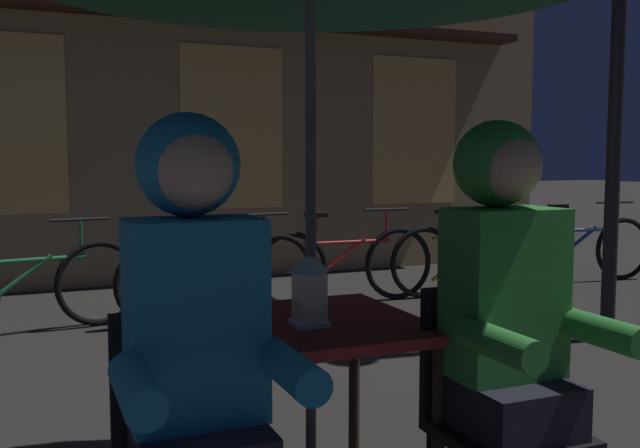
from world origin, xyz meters
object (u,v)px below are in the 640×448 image
(bicycle_fourth, at_px, (346,265))
(bicycle_furthest, at_px, (581,249))
(lantern, at_px, (309,289))
(bicycle_second, at_px, (27,287))
(cafe_table, at_px, (311,350))
(bicycle_fifth, at_px, (472,258))
(person_right_hooded, at_px, (509,301))
(bicycle_third, at_px, (220,276))
(chair_right, at_px, (495,409))
(person_left_hooded, at_px, (197,331))

(bicycle_fourth, height_order, bicycle_furthest, same)
(lantern, bearing_deg, bicycle_second, 104.24)
(lantern, relative_size, bicycle_furthest, 0.14)
(cafe_table, relative_size, bicycle_furthest, 0.44)
(bicycle_second, relative_size, bicycle_fifth, 0.99)
(person_right_hooded, distance_m, bicycle_furthest, 5.54)
(person_right_hooded, distance_m, bicycle_fifth, 4.53)
(bicycle_fifth, bearing_deg, bicycle_fourth, 175.91)
(bicycle_third, xyz_separation_m, bicycle_furthest, (3.87, 0.19, 0.00))
(lantern, xyz_separation_m, chair_right, (0.51, -0.30, -0.37))
(chair_right, relative_size, bicycle_second, 0.52)
(lantern, relative_size, person_right_hooded, 0.17)
(bicycle_fourth, xyz_separation_m, bicycle_furthest, (2.69, 0.04, 0.00))
(bicycle_third, relative_size, bicycle_furthest, 1.00)
(cafe_table, distance_m, person_right_hooded, 0.67)
(bicycle_second, height_order, bicycle_fourth, same)
(person_left_hooded, bearing_deg, bicycle_third, 74.76)
(chair_right, distance_m, bicycle_fourth, 3.99)
(lantern, height_order, bicycle_fourth, lantern)
(cafe_table, distance_m, lantern, 0.24)
(person_left_hooded, relative_size, bicycle_second, 0.84)
(cafe_table, xyz_separation_m, person_right_hooded, (0.48, -0.43, 0.21))
(bicycle_furthest, bearing_deg, bicycle_fifth, -174.94)
(lantern, xyz_separation_m, bicycle_fifth, (3.00, 3.40, -0.51))
(chair_right, relative_size, bicycle_fourth, 0.52)
(chair_right, xyz_separation_m, bicycle_fifth, (2.49, 3.70, -0.14))
(cafe_table, bearing_deg, bicycle_second, 105.05)
(bicycle_fourth, relative_size, bicycle_fifth, 1.00)
(cafe_table, bearing_deg, lantern, -115.18)
(bicycle_fifth, distance_m, bicycle_furthest, 1.43)
(lantern, xyz_separation_m, person_right_hooded, (0.51, -0.36, -0.01))
(person_right_hooded, height_order, bicycle_second, person_right_hooded)
(cafe_table, xyz_separation_m, bicycle_fourth, (1.71, 3.42, -0.29))
(chair_right, height_order, person_left_hooded, person_left_hooded)
(bicycle_furthest, bearing_deg, person_left_hooded, -141.45)
(person_left_hooded, height_order, bicycle_second, person_left_hooded)
(bicycle_fifth, bearing_deg, chair_right, -123.91)
(person_left_hooded, bearing_deg, person_right_hooded, 0.00)
(chair_right, xyz_separation_m, bicycle_third, (0.05, 3.64, -0.14))
(bicycle_second, bearing_deg, bicycle_fifth, 0.28)
(person_right_hooded, bearing_deg, lantern, 145.21)
(person_right_hooded, xyz_separation_m, bicycle_furthest, (3.91, 3.88, -0.50))
(lantern, height_order, bicycle_furthest, lantern)
(chair_right, xyz_separation_m, bicycle_furthest, (3.91, 3.83, -0.14))
(lantern, relative_size, bicycle_second, 0.14)
(bicycle_third, distance_m, bicycle_fifth, 2.44)
(chair_right, xyz_separation_m, person_right_hooded, (0.00, -0.06, 0.36))
(lantern, xyz_separation_m, bicycle_third, (0.56, 3.34, -0.51))
(lantern, relative_size, bicycle_third, 0.14)
(lantern, xyz_separation_m, person_left_hooded, (-0.45, -0.36, -0.01))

